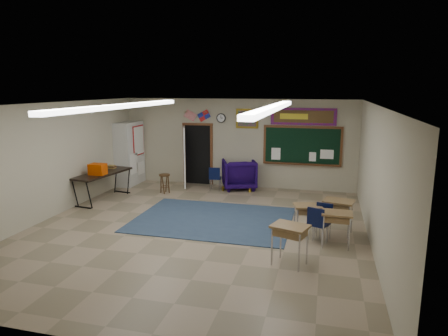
% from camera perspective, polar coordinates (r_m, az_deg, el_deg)
% --- Properties ---
extents(floor, '(9.00, 9.00, 0.00)m').
position_cam_1_polar(floor, '(9.81, -4.03, -8.74)').
color(floor, gray).
rests_on(floor, ground).
extents(back_wall, '(8.00, 0.04, 3.00)m').
position_cam_1_polar(back_wall, '(13.67, 1.86, 3.56)').
color(back_wall, '#ABA58B').
rests_on(back_wall, floor).
extents(front_wall, '(8.00, 0.04, 3.00)m').
position_cam_1_polar(front_wall, '(5.48, -19.48, -9.34)').
color(front_wall, '#ABA58B').
rests_on(front_wall, floor).
extents(left_wall, '(0.04, 9.00, 3.00)m').
position_cam_1_polar(left_wall, '(11.31, -23.76, 0.91)').
color(left_wall, '#ABA58B').
rests_on(left_wall, floor).
extents(right_wall, '(0.04, 9.00, 3.00)m').
position_cam_1_polar(right_wall, '(8.98, 20.83, -1.40)').
color(right_wall, '#ABA58B').
rests_on(right_wall, floor).
extents(ceiling, '(8.00, 9.00, 0.04)m').
position_cam_1_polar(ceiling, '(9.21, -4.29, 9.06)').
color(ceiling, silver).
rests_on(ceiling, back_wall).
extents(area_rug, '(4.00, 3.00, 0.02)m').
position_cam_1_polar(area_rug, '(10.47, -1.59, -7.33)').
color(area_rug, '#2D4056').
rests_on(area_rug, floor).
extents(fluorescent_strips, '(3.86, 6.00, 0.10)m').
position_cam_1_polar(fluorescent_strips, '(9.21, -4.29, 8.68)').
color(fluorescent_strips, white).
rests_on(fluorescent_strips, ceiling).
extents(doorway, '(1.10, 0.89, 2.16)m').
position_cam_1_polar(doorway, '(14.00, -4.30, 1.89)').
color(doorway, black).
rests_on(doorway, back_wall).
extents(chalkboard, '(2.55, 0.14, 1.30)m').
position_cam_1_polar(chalkboard, '(13.34, 11.09, 3.00)').
color(chalkboard, brown).
rests_on(chalkboard, back_wall).
extents(bulletin_board, '(2.10, 0.05, 0.55)m').
position_cam_1_polar(bulletin_board, '(13.24, 11.26, 7.22)').
color(bulletin_board, red).
rests_on(bulletin_board, back_wall).
extents(framed_art_print, '(0.75, 0.05, 0.65)m').
position_cam_1_polar(framed_art_print, '(13.48, 3.31, 7.07)').
color(framed_art_print, olive).
rests_on(framed_art_print, back_wall).
extents(wall_clock, '(0.32, 0.05, 0.32)m').
position_cam_1_polar(wall_clock, '(13.68, -0.42, 7.15)').
color(wall_clock, black).
rests_on(wall_clock, back_wall).
extents(wall_flags, '(1.16, 0.06, 0.70)m').
position_cam_1_polar(wall_flags, '(13.89, -3.87, 7.73)').
color(wall_flags, red).
rests_on(wall_flags, back_wall).
extents(storage_cabinet, '(0.59, 1.25, 2.20)m').
position_cam_1_polar(storage_cabinet, '(14.41, -13.31, 2.05)').
color(storage_cabinet, silver).
rests_on(storage_cabinet, floor).
extents(wingback_armchair, '(1.38, 1.40, 1.00)m').
position_cam_1_polar(wingback_armchair, '(13.48, 2.17, -0.88)').
color(wingback_armchair, '#140538').
rests_on(wingback_armchair, floor).
extents(student_chair_reading, '(0.45, 0.45, 0.80)m').
position_cam_1_polar(student_chair_reading, '(13.26, -1.27, -1.51)').
color(student_chair_reading, black).
rests_on(student_chair_reading, floor).
extents(student_chair_desk_a, '(0.55, 0.55, 0.84)m').
position_cam_1_polar(student_chair_desk_a, '(9.08, 13.35, -7.88)').
color(student_chair_desk_a, black).
rests_on(student_chair_desk_a, floor).
extents(student_chair_desk_b, '(0.50, 0.50, 0.82)m').
position_cam_1_polar(student_chair_desk_b, '(9.27, 13.81, -7.59)').
color(student_chair_desk_b, black).
rests_on(student_chair_desk_b, floor).
extents(student_desk_front_left, '(0.71, 0.60, 0.74)m').
position_cam_1_polar(student_desk_front_left, '(9.46, 11.80, -7.09)').
color(student_desk_front_left, olive).
rests_on(student_desk_front_left, floor).
extents(student_desk_front_right, '(0.77, 0.64, 0.81)m').
position_cam_1_polar(student_desk_front_right, '(9.75, 15.97, -6.48)').
color(student_desk_front_right, olive).
rests_on(student_desk_front_right, floor).
extents(student_desk_back_left, '(0.79, 0.69, 0.80)m').
position_cam_1_polar(student_desk_back_left, '(7.90, 9.36, -10.50)').
color(student_desk_back_left, olive).
rests_on(student_desk_back_left, floor).
extents(student_desk_back_right, '(0.65, 0.50, 0.77)m').
position_cam_1_polar(student_desk_back_right, '(9.00, 15.77, -8.15)').
color(student_desk_back_right, olive).
rests_on(student_desk_back_right, floor).
extents(folding_table, '(0.98, 2.14, 1.17)m').
position_cam_1_polar(folding_table, '(12.66, -16.88, -2.34)').
color(folding_table, black).
rests_on(folding_table, floor).
extents(wooden_stool, '(0.35, 0.35, 0.62)m').
position_cam_1_polar(wooden_stool, '(13.09, -8.46, -2.18)').
color(wooden_stool, '#4F3417').
rests_on(wooden_stool, floor).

